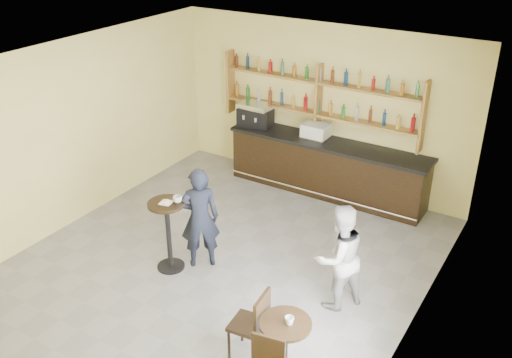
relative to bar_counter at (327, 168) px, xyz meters
The scene contains 22 objects.
floor 3.22m from the bar_counter, 96.46° to the right, with size 7.00×7.00×0.00m, color slate.
ceiling 4.14m from the bar_counter, 96.46° to the right, with size 7.00×7.00×0.00m, color white.
wall_back 1.18m from the bar_counter, 135.56° to the left, with size 7.00×7.00×0.00m, color #F5E68B.
wall_front 6.74m from the bar_counter, 93.07° to the right, with size 7.00×7.00×0.00m, color #F5E68B.
wall_left 4.72m from the bar_counter, 136.82° to the right, with size 7.00×7.00×0.00m, color #F5E68B.
wall_right 4.25m from the bar_counter, 50.00° to the right, with size 7.00×7.00×0.00m, color #F5E68B.
window_pane 5.22m from the bar_counter, 58.77° to the right, with size 2.00×2.00×0.00m, color white.
window_frame 5.22m from the bar_counter, 58.83° to the right, with size 0.04×1.70×2.10m, color black, non-canonical shape.
shelf_unit 1.34m from the bar_counter, 148.35° to the left, with size 4.00×0.26×1.40m, color brown, non-canonical shape.
liquor_bottles 1.50m from the bar_counter, 148.35° to the left, with size 3.68×0.10×1.00m, color #8C5919, non-canonical shape.
bar_counter is the anchor object (origin of this frame).
espresso_machine 1.79m from the bar_counter, behind, with size 0.65×0.42×0.47m, color black, non-canonical shape.
pastry_case 0.74m from the bar_counter, behind, with size 0.50×0.40×0.30m, color silver, non-canonical shape.
pedestal_table 3.69m from the bar_counter, 105.41° to the right, with size 0.56×0.56×1.16m, color black, non-canonical shape.
napkin 3.74m from the bar_counter, 105.41° to the right, with size 0.17×0.17×0.00m, color white.
donut 3.76m from the bar_counter, 105.22° to the right, with size 0.12×0.12×0.04m, color #E4B453.
cup_pedestal 3.62m from the bar_counter, 103.66° to the right, with size 0.13×0.13×0.10m, color white.
man_main 3.30m from the bar_counter, 101.04° to the right, with size 0.61×0.40×1.66m, color black.
cafe_table 4.84m from the bar_counter, 70.56° to the right, with size 0.62×0.62×0.79m, color black, non-canonical shape.
cup_cafe 4.87m from the bar_counter, 70.01° to the right, with size 0.11×0.11×0.10m, color white.
chair_west 4.64m from the bar_counter, 76.78° to the right, with size 0.42×0.42×0.97m, color black, non-canonical shape.
patron_second 3.41m from the bar_counter, 62.18° to the right, with size 0.77×0.60×1.58m, color #A6A8AC.
Camera 1 is at (4.39, -6.00, 5.25)m, focal length 40.00 mm.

